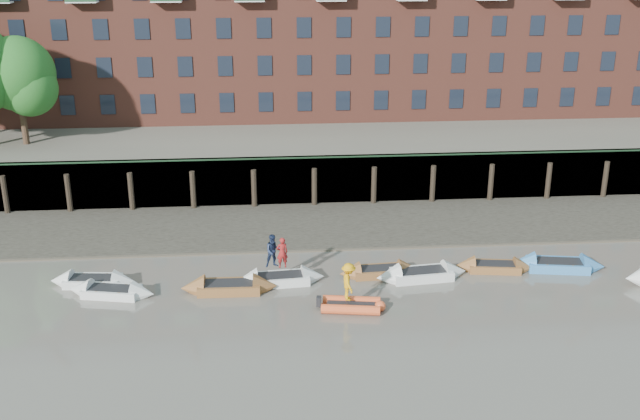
{
  "coord_description": "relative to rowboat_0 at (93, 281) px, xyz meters",
  "views": [
    {
      "loc": [
        -5.5,
        -25.39,
        16.71
      ],
      "look_at": [
        -2.43,
        12.0,
        3.2
      ],
      "focal_mm": 42.0,
      "sensor_mm": 36.0,
      "label": 1
    }
  ],
  "objects": [
    {
      "name": "ground",
      "position": [
        14.3,
        -10.41,
        -0.23
      ],
      "size": [
        220.0,
        220.0,
        0.0
      ],
      "primitive_type": "plane",
      "color": "#635D55",
      "rests_on": "ground"
    },
    {
      "name": "foreshore",
      "position": [
        14.3,
        7.59,
        -0.23
      ],
      "size": [
        110.0,
        8.0,
        0.5
      ],
      "primitive_type": "cube",
      "color": "#3D382F",
      "rests_on": "ground"
    },
    {
      "name": "mud_band",
      "position": [
        14.3,
        4.19,
        -0.23
      ],
      "size": [
        110.0,
        1.6,
        0.1
      ],
      "primitive_type": "cube",
      "color": "#4C4336",
      "rests_on": "ground"
    },
    {
      "name": "river_wall",
      "position": [
        14.3,
        11.97,
        1.37
      ],
      "size": [
        110.0,
        1.23,
        3.3
      ],
      "color": "#2D2A26",
      "rests_on": "ground"
    },
    {
      "name": "bank_terrace",
      "position": [
        14.3,
        25.59,
        1.37
      ],
      "size": [
        110.0,
        28.0,
        3.2
      ],
      "primitive_type": "cube",
      "color": "#5E594D",
      "rests_on": "ground"
    },
    {
      "name": "rowboat_0",
      "position": [
        0.0,
        0.0,
        0.0
      ],
      "size": [
        4.51,
        1.72,
        1.28
      ],
      "rotation": [
        0.0,
        0.0,
        -0.1
      ],
      "color": "silver",
      "rests_on": "ground"
    },
    {
      "name": "rowboat_1",
      "position": [
        1.18,
        -1.32,
        -0.0
      ],
      "size": [
        4.54,
        2.14,
        1.27
      ],
      "rotation": [
        0.0,
        0.0,
        -0.21
      ],
      "color": "silver",
      "rests_on": "ground"
    },
    {
      "name": "rowboat_2",
      "position": [
        7.02,
        -1.33,
        0.02
      ],
      "size": [
        4.89,
        1.51,
        1.41
      ],
      "rotation": [
        0.0,
        0.0,
        -0.02
      ],
      "color": "brown",
      "rests_on": "ground"
    },
    {
      "name": "rowboat_3",
      "position": [
        9.6,
        -0.56,
        0.01
      ],
      "size": [
        4.75,
        1.72,
        1.35
      ],
      "rotation": [
        0.0,
        0.0,
        0.08
      ],
      "color": "silver",
      "rests_on": "ground"
    },
    {
      "name": "rowboat_4",
      "position": [
        14.91,
        -0.01,
        -0.0
      ],
      "size": [
        4.37,
        1.52,
        1.25
      ],
      "rotation": [
        0.0,
        0.0,
        0.06
      ],
      "color": "brown",
      "rests_on": "ground"
    },
    {
      "name": "rowboat_5",
      "position": [
        17.04,
        -0.62,
        0.02
      ],
      "size": [
        5.02,
        1.94,
        1.42
      ],
      "rotation": [
        0.0,
        0.0,
        0.11
      ],
      "color": "silver",
      "rests_on": "ground"
    },
    {
      "name": "rowboat_6",
      "position": [
        21.15,
        0.08,
        -0.01
      ],
      "size": [
        4.34,
        1.81,
        1.22
      ],
      "rotation": [
        0.0,
        0.0,
        -0.14
      ],
      "color": "brown",
      "rests_on": "ground"
    },
    {
      "name": "rowboat_7",
      "position": [
        24.61,
        -0.05,
        0.03
      ],
      "size": [
        5.14,
        2.26,
        1.44
      ],
      "rotation": [
        0.0,
        0.0,
        -0.17
      ],
      "color": "#3B7BB9",
      "rests_on": "ground"
    },
    {
      "name": "rib_tender",
      "position": [
        13.05,
        -3.79,
        0.01
      ],
      "size": [
        3.15,
        1.88,
        0.53
      ],
      "rotation": [
        0.0,
        0.0,
        -0.17
      ],
      "color": "#E5562A",
      "rests_on": "ground"
    },
    {
      "name": "person_rower_a",
      "position": [
        9.75,
        -0.58,
        1.5
      ],
      "size": [
        0.66,
        0.5,
        1.63
      ],
      "primitive_type": "imported",
      "rotation": [
        0.0,
        0.0,
        3.33
      ],
      "color": "maroon",
      "rests_on": "rowboat_3"
    },
    {
      "name": "person_rower_b",
      "position": [
        9.3,
        -0.45,
        1.56
      ],
      "size": [
        0.97,
        0.82,
        1.75
      ],
      "primitive_type": "imported",
      "rotation": [
        0.0,
        0.0,
        0.21
      ],
      "color": "#19233F",
      "rests_on": "rowboat_3"
    },
    {
      "name": "person_rib_crew",
      "position": [
        12.8,
        -3.68,
        1.2
      ],
      "size": [
        0.78,
        1.25,
        1.87
      ],
      "primitive_type": "imported",
      "rotation": [
        0.0,
        0.0,
        1.64
      ],
      "color": "orange",
      "rests_on": "rib_tender"
    }
  ]
}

